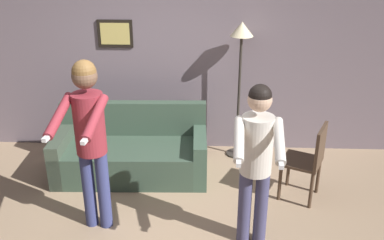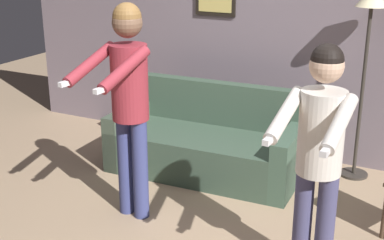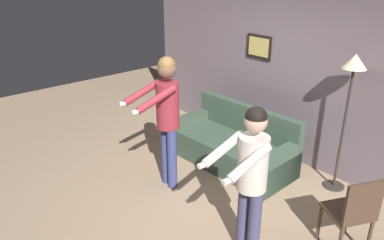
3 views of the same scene
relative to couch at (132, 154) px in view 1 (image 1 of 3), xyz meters
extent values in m
plane|color=tan|center=(0.43, -1.23, -0.28)|extent=(12.00, 12.00, 0.00)
cube|color=slate|center=(0.43, 0.85, 1.02)|extent=(6.40, 0.06, 2.60)
cube|color=black|center=(-0.29, 0.80, 1.38)|extent=(0.47, 0.02, 0.37)
cube|color=#D1BB63|center=(-0.29, 0.79, 1.38)|extent=(0.39, 0.01, 0.29)
cube|color=#3A4F3E|center=(0.00, -0.04, -0.07)|extent=(1.93, 0.92, 0.42)
cube|color=#3A4F3E|center=(-0.01, 0.31, 0.37)|extent=(1.90, 0.21, 0.45)
cube|color=#414E3E|center=(-0.87, -0.08, 0.01)|extent=(0.19, 0.86, 0.58)
cube|color=#3D5644|center=(0.87, -0.01, 0.01)|extent=(0.19, 0.86, 0.58)
cylinder|color=#332D28|center=(1.37, 0.58, -0.27)|extent=(0.28, 0.28, 0.02)
cylinder|color=#332D28|center=(1.37, 0.58, 0.58)|extent=(0.04, 0.04, 1.66)
cone|color=#F9EAB7|center=(1.37, 0.58, 1.50)|extent=(0.30, 0.30, 0.18)
cylinder|color=navy|center=(-0.25, -1.09, 0.16)|extent=(0.13, 0.13, 0.87)
cylinder|color=navy|center=(-0.09, -1.11, 0.16)|extent=(0.13, 0.13, 0.87)
cylinder|color=maroon|center=(-0.17, -1.10, 0.90)|extent=(0.30, 0.30, 0.62)
sphere|color=brown|center=(-0.17, -1.10, 1.38)|extent=(0.24, 0.24, 0.24)
sphere|color=brown|center=(-0.17, -1.10, 1.42)|extent=(0.23, 0.23, 0.23)
cylinder|color=maroon|center=(-0.37, -1.33, 1.09)|extent=(0.15, 0.55, 0.28)
cube|color=white|center=(-0.40, -1.59, 0.99)|extent=(0.06, 0.15, 0.04)
cylinder|color=maroon|center=(-0.03, -1.37, 1.09)|extent=(0.15, 0.55, 0.28)
cube|color=white|center=(-0.06, -1.62, 0.99)|extent=(0.06, 0.15, 0.04)
cylinder|color=#444369|center=(1.34, -1.28, 0.12)|extent=(0.13, 0.13, 0.80)
cylinder|color=#444369|center=(1.50, -1.29, 0.12)|extent=(0.13, 0.13, 0.80)
cylinder|color=silver|center=(1.42, -1.29, 0.80)|extent=(0.30, 0.30, 0.57)
sphere|color=#D8AD8E|center=(1.42, -1.29, 1.25)|extent=(0.22, 0.22, 0.22)
sphere|color=black|center=(1.42, -1.29, 1.28)|extent=(0.21, 0.21, 0.21)
cylinder|color=silver|center=(1.24, -1.51, 0.97)|extent=(0.12, 0.50, 0.26)
cube|color=white|center=(1.23, -1.74, 0.88)|extent=(0.05, 0.15, 0.04)
cylinder|color=silver|center=(1.58, -1.53, 0.97)|extent=(0.12, 0.50, 0.26)
cube|color=white|center=(1.57, -1.76, 0.88)|extent=(0.05, 0.15, 0.04)
cylinder|color=#4C3828|center=(1.96, -0.21, -0.05)|extent=(0.04, 0.04, 0.45)
cylinder|color=#4C3828|center=(1.81, -0.54, -0.05)|extent=(0.04, 0.04, 0.45)
cylinder|color=#4C3828|center=(2.29, -0.36, -0.05)|extent=(0.04, 0.04, 0.45)
cylinder|color=#4C3828|center=(2.14, -0.69, -0.05)|extent=(0.04, 0.04, 0.45)
cube|color=#4C3828|center=(2.05, -0.45, 0.19)|extent=(0.56, 0.56, 0.03)
cube|color=#4C3828|center=(2.22, -0.53, 0.43)|extent=(0.21, 0.40, 0.45)
camera|label=1|loc=(0.98, -4.82, 2.57)|focal=40.00mm
camera|label=2|loc=(2.14, -4.57, 2.01)|focal=50.00mm
camera|label=3|loc=(3.43, -3.80, 2.60)|focal=35.00mm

